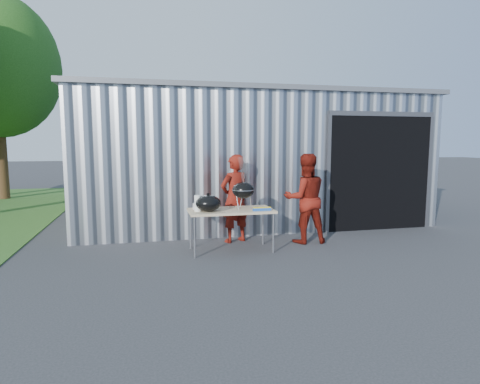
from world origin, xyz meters
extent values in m
plane|color=#2D2D30|center=(0.00, 0.00, 0.00)|extent=(80.00, 80.00, 0.00)
cube|color=silver|center=(0.80, 4.70, 1.50)|extent=(8.00, 6.00, 3.00)
cube|color=slate|center=(0.80, 4.70, 3.05)|extent=(8.20, 6.20, 0.10)
cube|color=black|center=(3.30, 2.27, 1.25)|extent=(2.40, 1.20, 2.50)
cube|color=#4C4C51|center=(3.30, 1.70, 2.55)|extent=(2.52, 0.08, 0.10)
cylinder|color=#442D19|center=(-6.50, 9.00, 1.13)|extent=(0.36, 0.36, 2.25)
cube|color=tan|center=(-0.27, 0.69, 0.73)|extent=(1.50, 0.75, 0.04)
cylinder|color=silver|center=(-0.96, 0.38, 0.35)|extent=(0.03, 0.03, 0.71)
cylinder|color=silver|center=(0.42, 0.38, 0.35)|extent=(0.03, 0.03, 0.71)
cylinder|color=silver|center=(-0.96, 1.01, 0.35)|extent=(0.03, 0.03, 0.71)
cylinder|color=silver|center=(0.42, 1.01, 0.35)|extent=(0.03, 0.03, 0.71)
ellipsoid|color=black|center=(-0.03, 0.77, 1.08)|extent=(0.40, 0.40, 0.30)
cylinder|color=silver|center=(-0.03, 0.77, 1.09)|extent=(0.40, 0.40, 0.02)
cylinder|color=silver|center=(-0.03, 0.77, 1.10)|extent=(0.38, 0.38, 0.01)
cylinder|color=silver|center=(-0.03, 0.91, 0.87)|extent=(0.02, 0.02, 0.24)
cylinder|color=silver|center=(-0.15, 0.70, 0.87)|extent=(0.02, 0.02, 0.24)
cylinder|color=silver|center=(0.09, 0.70, 0.87)|extent=(0.02, 0.02, 0.24)
cylinder|color=#D2764B|center=(-0.15, 0.77, 1.12)|extent=(0.02, 0.14, 0.02)
cylinder|color=#D2764B|center=(-0.10, 0.77, 1.12)|extent=(0.02, 0.14, 0.02)
cylinder|color=#D2764B|center=(-0.05, 0.77, 1.12)|extent=(0.02, 0.14, 0.02)
cylinder|color=#D2764B|center=(-0.01, 0.77, 1.12)|extent=(0.02, 0.14, 0.02)
cylinder|color=#D2764B|center=(0.04, 0.77, 1.12)|extent=(0.02, 0.14, 0.02)
cylinder|color=#D2764B|center=(0.08, 0.77, 1.12)|extent=(0.02, 0.14, 0.02)
cone|color=silver|center=(-0.03, 0.77, 1.40)|extent=(0.20, 0.20, 0.55)
ellipsoid|color=black|center=(-0.70, 0.59, 0.89)|extent=(0.44, 0.44, 0.29)
cylinder|color=black|center=(-0.70, 0.59, 1.05)|extent=(0.05, 0.05, 0.03)
cylinder|color=white|center=(-0.87, 0.64, 0.89)|extent=(0.12, 0.12, 0.28)
cube|color=white|center=(-0.82, 0.88, 0.80)|extent=(0.20, 0.15, 0.10)
cube|color=#1948A4|center=(0.23, 0.44, 0.78)|extent=(0.32, 0.06, 0.05)
cube|color=yellow|center=(0.23, 0.44, 0.81)|extent=(0.32, 0.06, 0.01)
imported|color=#64140C|center=(-0.06, 1.33, 0.85)|extent=(0.73, 0.62, 1.71)
imported|color=#64140C|center=(1.25, 0.97, 0.86)|extent=(0.88, 0.71, 1.72)
camera|label=1|loc=(-1.73, -6.18, 1.93)|focal=30.00mm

